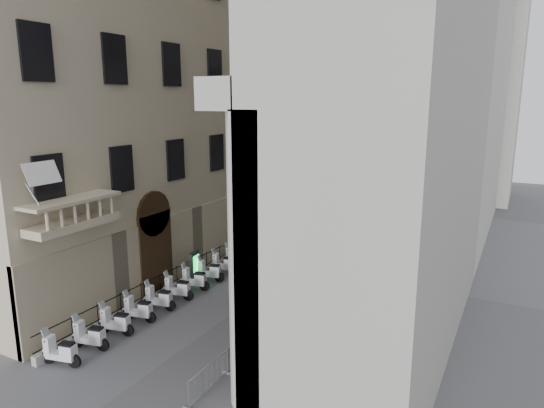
% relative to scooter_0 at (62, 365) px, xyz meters
% --- Properties ---
extents(far_building, '(22.00, 10.00, 30.00)m').
position_rel_scooter_0_xyz_m(far_building, '(3.41, 43.42, 15.00)').
color(far_building, beige).
rests_on(far_building, ground).
extents(iron_fence, '(0.30, 28.00, 1.40)m').
position_rel_scooter_0_xyz_m(iron_fence, '(-0.89, 13.42, 0.00)').
color(iron_fence, black).
rests_on(iron_fence, ground).
extents(blue_awning, '(1.60, 3.00, 3.00)m').
position_rel_scooter_0_xyz_m(blue_awning, '(7.56, 21.42, 0.00)').
color(blue_awning, navy).
rests_on(blue_awning, ground).
extents(flag, '(1.00, 1.40, 8.20)m').
position_rel_scooter_0_xyz_m(flag, '(-0.59, 0.42, 0.00)').
color(flag, '#9E0C11').
rests_on(flag, ground).
extents(scooter_0, '(1.49, 0.84, 1.50)m').
position_rel_scooter_0_xyz_m(scooter_0, '(0.00, 0.00, 0.00)').
color(scooter_0, white).
rests_on(scooter_0, ground).
extents(scooter_1, '(1.49, 0.84, 1.50)m').
position_rel_scooter_0_xyz_m(scooter_1, '(0.00, 1.45, 0.00)').
color(scooter_1, white).
rests_on(scooter_1, ground).
extents(scooter_2, '(1.49, 0.84, 1.50)m').
position_rel_scooter_0_xyz_m(scooter_2, '(0.00, 2.90, 0.00)').
color(scooter_2, white).
rests_on(scooter_2, ground).
extents(scooter_3, '(1.49, 0.84, 1.50)m').
position_rel_scooter_0_xyz_m(scooter_3, '(0.00, 4.35, 0.00)').
color(scooter_3, white).
rests_on(scooter_3, ground).
extents(scooter_4, '(1.49, 0.84, 1.50)m').
position_rel_scooter_0_xyz_m(scooter_4, '(0.00, 5.80, 0.00)').
color(scooter_4, white).
rests_on(scooter_4, ground).
extents(scooter_5, '(1.49, 0.84, 1.50)m').
position_rel_scooter_0_xyz_m(scooter_5, '(0.00, 7.25, 0.00)').
color(scooter_5, white).
rests_on(scooter_5, ground).
extents(scooter_6, '(1.49, 0.84, 1.50)m').
position_rel_scooter_0_xyz_m(scooter_6, '(0.00, 8.70, 0.00)').
color(scooter_6, white).
rests_on(scooter_6, ground).
extents(scooter_7, '(1.49, 0.84, 1.50)m').
position_rel_scooter_0_xyz_m(scooter_7, '(0.00, 10.15, 0.00)').
color(scooter_7, white).
rests_on(scooter_7, ground).
extents(scooter_8, '(1.49, 0.84, 1.50)m').
position_rel_scooter_0_xyz_m(scooter_8, '(0.00, 11.60, 0.00)').
color(scooter_8, white).
rests_on(scooter_8, ground).
extents(scooter_9, '(1.49, 0.84, 1.50)m').
position_rel_scooter_0_xyz_m(scooter_9, '(0.00, 13.05, 0.00)').
color(scooter_9, white).
rests_on(scooter_9, ground).
extents(scooter_10, '(1.49, 0.84, 1.50)m').
position_rel_scooter_0_xyz_m(scooter_10, '(0.00, 14.50, 0.00)').
color(scooter_10, white).
rests_on(scooter_10, ground).
extents(scooter_11, '(1.49, 0.84, 1.50)m').
position_rel_scooter_0_xyz_m(scooter_11, '(0.00, 15.95, 0.00)').
color(scooter_11, white).
rests_on(scooter_11, ground).
extents(scooter_12, '(1.49, 0.84, 1.50)m').
position_rel_scooter_0_xyz_m(scooter_12, '(0.00, 17.40, 0.00)').
color(scooter_12, white).
rests_on(scooter_12, ground).
extents(scooter_13, '(1.49, 0.84, 1.50)m').
position_rel_scooter_0_xyz_m(scooter_13, '(0.00, 18.85, 0.00)').
color(scooter_13, white).
rests_on(scooter_13, ground).
extents(barrier_0, '(0.60, 2.40, 1.10)m').
position_rel_scooter_0_xyz_m(barrier_0, '(6.14, 1.27, 0.00)').
color(barrier_0, '#A4A7AC').
rests_on(barrier_0, ground).
extents(barrier_1, '(0.60, 2.40, 1.10)m').
position_rel_scooter_0_xyz_m(barrier_1, '(6.14, 3.77, 0.00)').
color(barrier_1, '#A4A7AC').
rests_on(barrier_1, ground).
extents(barrier_2, '(0.60, 2.40, 1.10)m').
position_rel_scooter_0_xyz_m(barrier_2, '(6.14, 6.27, 0.00)').
color(barrier_2, '#A4A7AC').
rests_on(barrier_2, ground).
extents(barrier_3, '(0.60, 2.40, 1.10)m').
position_rel_scooter_0_xyz_m(barrier_3, '(6.14, 8.77, 0.00)').
color(barrier_3, '#A4A7AC').
rests_on(barrier_3, ground).
extents(barrier_4, '(0.60, 2.40, 1.10)m').
position_rel_scooter_0_xyz_m(barrier_4, '(6.14, 11.27, 0.00)').
color(barrier_4, '#A4A7AC').
rests_on(barrier_4, ground).
extents(barrier_5, '(0.60, 2.40, 1.10)m').
position_rel_scooter_0_xyz_m(barrier_5, '(6.14, 13.77, 0.00)').
color(barrier_5, '#A4A7AC').
rests_on(barrier_5, ground).
extents(barrier_6, '(0.60, 2.40, 1.10)m').
position_rel_scooter_0_xyz_m(barrier_6, '(6.14, 16.27, 0.00)').
color(barrier_6, '#A4A7AC').
rests_on(barrier_6, ground).
extents(security_tent, '(3.78, 3.78, 3.07)m').
position_rel_scooter_0_xyz_m(security_tent, '(1.67, 23.77, 2.57)').
color(security_tent, white).
rests_on(security_tent, ground).
extents(street_lamp, '(2.51, 0.28, 7.68)m').
position_rel_scooter_0_xyz_m(street_lamp, '(-0.51, 20.08, 4.55)').
color(street_lamp, gray).
rests_on(street_lamp, ground).
extents(info_kiosk, '(0.35, 0.85, 1.75)m').
position_rel_scooter_0_xyz_m(info_kiosk, '(-0.79, 9.76, 0.88)').
color(info_kiosk, black).
rests_on(info_kiosk, ground).
extents(pedestrian_a, '(0.69, 0.47, 1.86)m').
position_rel_scooter_0_xyz_m(pedestrian_a, '(2.48, 20.54, 0.93)').
color(pedestrian_a, black).
rests_on(pedestrian_a, ground).
extents(pedestrian_b, '(0.91, 0.81, 1.56)m').
position_rel_scooter_0_xyz_m(pedestrian_b, '(4.88, 29.24, 0.78)').
color(pedestrian_b, black).
rests_on(pedestrian_b, ground).
extents(pedestrian_c, '(1.04, 0.92, 1.79)m').
position_rel_scooter_0_xyz_m(pedestrian_c, '(3.90, 29.82, 0.90)').
color(pedestrian_c, black).
rests_on(pedestrian_c, ground).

